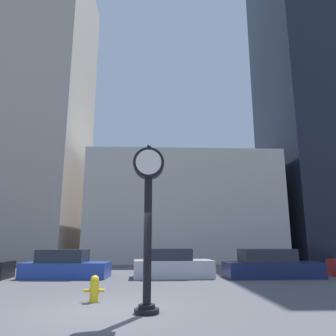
{
  "coord_description": "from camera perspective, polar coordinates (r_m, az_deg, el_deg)",
  "views": [
    {
      "loc": [
        1.28,
        -9.16,
        1.74
      ],
      "look_at": [
        2.14,
        10.8,
        6.28
      ],
      "focal_mm": 35.0,
      "sensor_mm": 36.0,
      "label": 1
    }
  ],
  "objects": [
    {
      "name": "fire_hydrant_near",
      "position": [
        10.73,
        -12.69,
        -19.75
      ],
      "size": [
        0.61,
        0.27,
        0.76
      ],
      "color": "yellow",
      "rests_on": "ground_plane"
    },
    {
      "name": "building_tall_tower",
      "position": [
        39.09,
        -25.44,
        9.64
      ],
      "size": [
        15.03,
        12.0,
        31.68
      ],
      "color": "#ADA393",
      "rests_on": "ground_plane"
    },
    {
      "name": "street_clock",
      "position": [
        8.84,
        -3.48,
        -6.05
      ],
      "size": [
        0.84,
        0.63,
        4.39
      ],
      "color": "black",
      "rests_on": "ground_plane"
    },
    {
      "name": "building_glass_modern",
      "position": [
        41.19,
        25.1,
        11.1
      ],
      "size": [
        11.84,
        12.0,
        35.18
      ],
      "color": "black",
      "rests_on": "ground_plane"
    },
    {
      "name": "building_storefront_row",
      "position": [
        33.42,
        2.23,
        -7.42
      ],
      "size": [
        17.24,
        12.0,
        9.75
      ],
      "color": "beige",
      "rests_on": "ground_plane"
    },
    {
      "name": "car_navy",
      "position": [
        17.97,
        17.41,
        -15.92
      ],
      "size": [
        4.74,
        2.03,
        1.41
      ],
      "rotation": [
        0.0,
        0.0,
        0.02
      ],
      "color": "#19234C",
      "rests_on": "ground_plane"
    },
    {
      "name": "car_silver",
      "position": [
        17.35,
        0.73,
        -16.56
      ],
      "size": [
        4.04,
        2.11,
        1.43
      ],
      "rotation": [
        0.0,
        0.0,
        0.04
      ],
      "color": "#BCBCC1",
      "rests_on": "ground_plane"
    },
    {
      "name": "car_blue",
      "position": [
        17.93,
        -17.41,
        -15.97
      ],
      "size": [
        4.29,
        2.13,
        1.39
      ],
      "rotation": [
        0.0,
        0.0,
        -0.05
      ],
      "color": "#28429E",
      "rests_on": "ground_plane"
    },
    {
      "name": "ground_plane",
      "position": [
        9.41,
        -11.16,
        -23.22
      ],
      "size": [
        200.0,
        200.0,
        0.0
      ],
      "primitive_type": "plane",
      "color": "#515156"
    }
  ]
}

